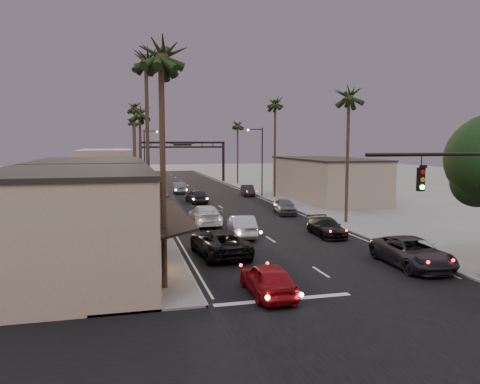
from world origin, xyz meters
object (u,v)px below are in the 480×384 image
curbside_black (327,227)px  curbside_near (412,253)px  arch (183,151)px  oncoming_silver (242,226)px  oncoming_red (268,279)px  palm_rc (238,122)px  palm_ld (134,105)px  palm_ra (349,92)px  palm_la (161,48)px  palm_lb (146,55)px  palm_rb (275,100)px  palm_far (133,119)px  streetlight_right (260,156)px  palm_lc (140,109)px  oncoming_pickup (220,243)px  streetlight_left (146,154)px

curbside_black → curbside_near: bearing=-81.2°
arch → oncoming_silver: arch is taller
oncoming_red → curbside_black: oncoming_red is taller
arch → palm_rc: bearing=-34.9°
palm_ld → palm_ra: palm_ld is taller
palm_ld → oncoming_red: 49.60m
palm_la → palm_lb: (-0.00, 13.00, 1.94)m
palm_rb → palm_la: bearing=-116.2°
palm_far → oncoming_red: bearing=-86.5°
arch → palm_ra: bearing=-79.4°
palm_rb → palm_far: 37.98m
arch → palm_rb: size_ratio=1.07×
palm_lb → curbside_near: bearing=-40.8°
palm_ra → streetlight_right: bearing=94.6°
palm_lc → arch: bearing=75.8°
arch → palm_lb: bearing=-100.2°
palm_ld → curbside_near: palm_ld is taller
palm_lc → palm_ra: bearing=-34.9°
palm_rb → curbside_near: 36.24m
streetlight_right → oncoming_pickup: 32.42m
palm_ra → curbside_black: palm_ra is taller
arch → palm_lc: bearing=-104.2°
palm_lb → palm_lc: (0.00, 14.00, -2.92)m
palm_lb → palm_lc: size_ratio=1.25×
palm_la → curbside_black: (13.13, 10.18, -10.76)m
palm_ra → oncoming_silver: (-10.41, -3.45, -10.62)m
palm_ld → oncoming_pickup: 41.78m
palm_lb → curbside_near: (14.16, -12.20, -12.56)m
curbside_near → oncoming_pickup: bearing=155.2°
oncoming_red → oncoming_pickup: bearing=-85.1°
streetlight_left → oncoming_pickup: streetlight_left is taller
streetlight_right → palm_lc: palm_lc is taller
palm_rb → oncoming_pickup: size_ratio=2.36×
palm_lb → arch: bearing=79.8°
arch → palm_far: size_ratio=1.15×
palm_far → oncoming_silver: bearing=-83.6°
palm_lb → oncoming_pickup: size_ratio=2.53×
oncoming_silver → curbside_near: 13.03m
palm_lb → oncoming_silver: palm_lb is taller
palm_rb → oncoming_red: 40.78m
arch → palm_la: bearing=-98.0°
palm_lb → palm_ra: size_ratio=1.15×
palm_la → palm_rc: bearing=72.6°
curbside_black → palm_rc: bearing=87.3°
palm_lb → palm_rc: 45.48m
palm_rb → curbside_near: (-3.04, -34.20, -11.59)m
palm_lc → oncoming_red: palm_lc is taller
palm_la → palm_rc: palm_la is taller
streetlight_left → palm_la: bearing=-92.0°
streetlight_right → oncoming_silver: bearing=-109.6°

